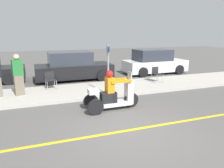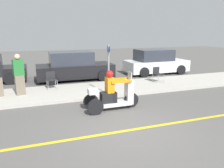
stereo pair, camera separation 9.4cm
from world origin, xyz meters
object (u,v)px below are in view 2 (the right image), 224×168
Objects in this scene: motorcycle_trike at (112,96)px; parked_car_lot_left at (74,67)px; folding_chair_set_back at (51,78)px; street_sign at (109,68)px; spectator_far_back at (19,75)px; parked_car_lot_right at (155,62)px; folding_chair_curbside at (157,73)px.

motorcycle_trike is 0.46× the size of parked_car_lot_left.
folding_chair_set_back is 0.37× the size of street_sign.
parked_car_lot_left reaches higher than motorcycle_trike.
spectator_far_back is 2.20× the size of folding_chair_set_back.
folding_chair_set_back is at bearing -162.13° from parked_car_lot_right.
folding_chair_set_back is at bearing 175.09° from folding_chair_curbside.
folding_chair_curbside is 4.93m from parked_car_lot_left.
parked_car_lot_left is 2.04× the size of street_sign.
folding_chair_curbside is at bearing 1.74° from spectator_far_back.
spectator_far_back is 4.06m from parked_car_lot_left.
parked_car_lot_right reaches higher than folding_chair_set_back.
folding_chair_set_back is (1.38, 0.70, -0.36)m from spectator_far_back.
parked_car_lot_right is at bearing 61.79° from folding_chair_curbside.
parked_car_lot_right is at bearing 48.10° from motorcycle_trike.
motorcycle_trike is 4.02m from folding_chair_set_back.
spectator_far_back is 0.82× the size of street_sign.
parked_car_lot_right is at bearing 17.87° from folding_chair_set_back.
motorcycle_trike is at bearing -61.32° from folding_chair_set_back.
parked_car_lot_left is (2.89, 2.84, -0.20)m from spectator_far_back.
street_sign is at bearing -39.83° from folding_chair_set_back.
parked_car_lot_right is (5.24, 5.84, 0.24)m from motorcycle_trike.
folding_chair_curbside is 3.18m from parked_car_lot_right.
street_sign is (-4.84, -4.25, 0.54)m from parked_car_lot_right.
parked_car_lot_right is at bearing 41.27° from street_sign.
spectator_far_back is 2.20× the size of folding_chair_curbside.
parked_car_lot_left is (-0.43, 5.67, 0.25)m from motorcycle_trike.
motorcycle_trike is 4.38m from spectator_far_back.
folding_chair_set_back is at bearing 140.17° from street_sign.
spectator_far_back reaches higher than folding_chair_set_back.
parked_car_lot_left reaches higher than folding_chair_set_back.
motorcycle_trike is at bearing -103.98° from street_sign.
motorcycle_trike is 2.55× the size of folding_chair_curbside.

